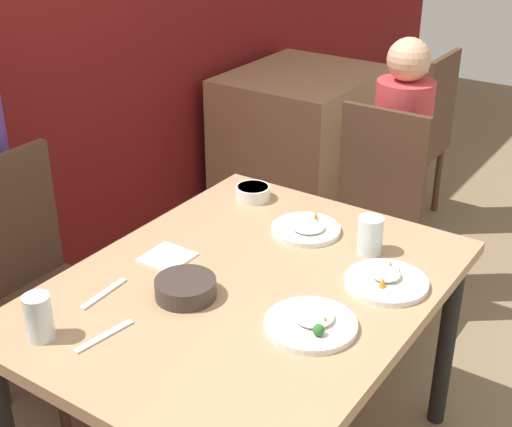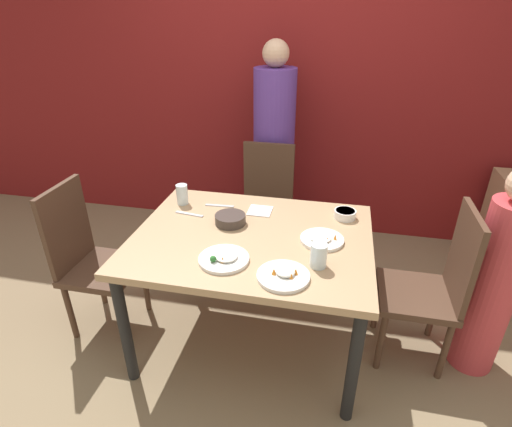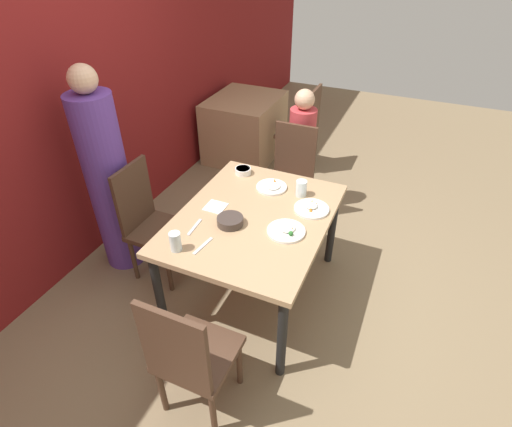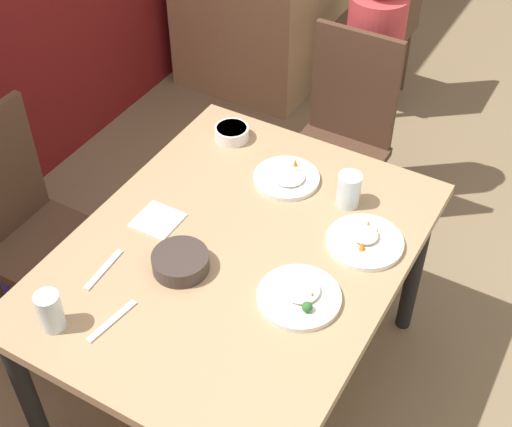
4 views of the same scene
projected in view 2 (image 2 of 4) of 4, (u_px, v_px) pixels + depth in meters
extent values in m
plane|color=#847051|center=(252.00, 336.00, 2.49)|extent=(10.00, 10.00, 0.00)
cube|color=maroon|center=(293.00, 74.00, 3.18)|extent=(10.00, 0.06, 2.70)
cube|color=tan|center=(252.00, 239.00, 2.16)|extent=(1.28, 0.99, 0.04)
cylinder|color=black|center=(125.00, 330.00, 2.06)|extent=(0.06, 0.06, 0.69)
cylinder|color=black|center=(353.00, 367.00, 1.85)|extent=(0.06, 0.06, 0.69)
cylinder|color=black|center=(186.00, 243.00, 2.82)|extent=(0.06, 0.06, 0.69)
cylinder|color=black|center=(353.00, 262.00, 2.60)|extent=(0.06, 0.06, 0.69)
cube|color=#4C3323|center=(264.00, 219.00, 2.98)|extent=(0.40, 0.40, 0.04)
cube|color=#4C3323|center=(269.00, 176.00, 3.01)|extent=(0.38, 0.03, 0.51)
cylinder|color=#4C3323|center=(237.00, 253.00, 2.97)|extent=(0.04, 0.04, 0.39)
cylinder|color=#4C3323|center=(281.00, 258.00, 2.91)|extent=(0.04, 0.04, 0.39)
cylinder|color=#4C3323|center=(247.00, 231.00, 3.25)|extent=(0.04, 0.04, 0.39)
cylinder|color=#4C3323|center=(287.00, 236.00, 3.19)|extent=(0.04, 0.04, 0.39)
cube|color=#4C3323|center=(416.00, 295.00, 2.20)|extent=(0.40, 0.40, 0.04)
cube|color=#4C3323|center=(464.00, 257.00, 2.04)|extent=(0.03, 0.38, 0.51)
cylinder|color=#4C3323|center=(377.00, 302.00, 2.48)|extent=(0.04, 0.04, 0.39)
cylinder|color=#4C3323|center=(381.00, 341.00, 2.19)|extent=(0.04, 0.04, 0.39)
cylinder|color=#4C3323|center=(434.00, 310.00, 2.41)|extent=(0.04, 0.04, 0.39)
cylinder|color=#4C3323|center=(445.00, 351.00, 2.13)|extent=(0.04, 0.04, 0.39)
cube|color=#4C3323|center=(103.00, 270.00, 2.41)|extent=(0.40, 0.40, 0.04)
cube|color=#4C3323|center=(66.00, 227.00, 2.32)|extent=(0.03, 0.38, 0.51)
cylinder|color=#4C3323|center=(120.00, 320.00, 2.34)|extent=(0.04, 0.04, 0.39)
cylinder|color=#4C3323|center=(145.00, 285.00, 2.63)|extent=(0.04, 0.04, 0.39)
cylinder|color=#4C3323|center=(70.00, 312.00, 2.40)|extent=(0.04, 0.04, 0.39)
cylinder|color=#4C3323|center=(100.00, 279.00, 2.69)|extent=(0.04, 0.04, 0.39)
cylinder|color=#5B3893|center=(274.00, 163.00, 3.19)|extent=(0.32, 0.32, 1.44)
sphere|color=#DBAD89|center=(276.00, 53.00, 2.81)|extent=(0.19, 0.19, 0.19)
cylinder|color=#C63D42|center=(492.00, 290.00, 2.09)|extent=(0.24, 0.24, 1.02)
cylinder|color=#3D332D|center=(230.00, 219.00, 2.26)|extent=(0.17, 0.17, 0.05)
cylinder|color=#BC5123|center=(230.00, 215.00, 2.25)|extent=(0.15, 0.15, 0.01)
cylinder|color=white|center=(322.00, 240.00, 2.10)|extent=(0.23, 0.23, 0.02)
ellipsoid|color=white|center=(321.00, 238.00, 2.08)|extent=(0.11, 0.11, 0.02)
cone|color=orange|center=(335.00, 237.00, 2.08)|extent=(0.02, 0.02, 0.03)
cone|color=orange|center=(328.00, 240.00, 2.06)|extent=(0.02, 0.02, 0.02)
cylinder|color=white|center=(224.00, 259.00, 1.94)|extent=(0.25, 0.25, 0.02)
ellipsoid|color=white|center=(226.00, 256.00, 1.93)|extent=(0.11, 0.11, 0.02)
cone|color=orange|center=(223.00, 260.00, 1.89)|extent=(0.02, 0.02, 0.03)
sphere|color=#2D702D|center=(213.00, 259.00, 1.90)|extent=(0.03, 0.03, 0.03)
cone|color=orange|center=(233.00, 257.00, 1.92)|extent=(0.02, 0.02, 0.02)
cylinder|color=white|center=(283.00, 276.00, 1.82)|extent=(0.24, 0.24, 0.02)
ellipsoid|color=white|center=(286.00, 272.00, 1.81)|extent=(0.09, 0.09, 0.03)
cone|color=orange|center=(274.00, 271.00, 1.81)|extent=(0.02, 0.02, 0.03)
cone|color=orange|center=(291.00, 276.00, 1.78)|extent=(0.02, 0.02, 0.03)
cone|color=orange|center=(296.00, 271.00, 1.81)|extent=(0.02, 0.02, 0.03)
cylinder|color=white|center=(345.00, 214.00, 2.32)|extent=(0.13, 0.13, 0.05)
cylinder|color=white|center=(345.00, 211.00, 2.31)|extent=(0.11, 0.11, 0.01)
cylinder|color=silver|center=(182.00, 194.00, 2.47)|extent=(0.07, 0.07, 0.13)
cylinder|color=silver|center=(319.00, 255.00, 1.88)|extent=(0.08, 0.08, 0.12)
cube|color=white|center=(260.00, 211.00, 2.41)|extent=(0.14, 0.14, 0.01)
cube|color=silver|center=(220.00, 206.00, 2.47)|extent=(0.18, 0.03, 0.01)
cube|color=silver|center=(189.00, 214.00, 2.37)|extent=(0.18, 0.05, 0.01)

